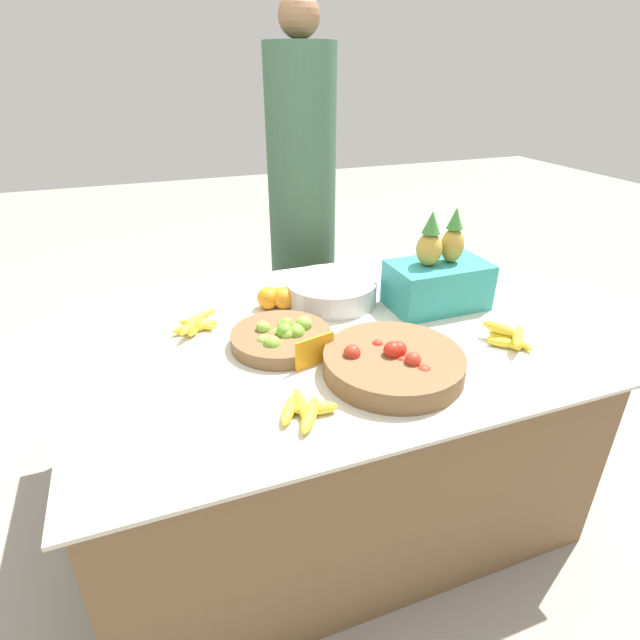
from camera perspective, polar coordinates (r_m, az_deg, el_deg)
ground_plane at (r=2.07m, az=0.00°, el=-17.92°), size 12.00×12.00×0.00m
market_table at (r=1.85m, az=0.00°, el=-10.61°), size 1.55×1.19×0.67m
lime_bowl at (r=1.59m, az=-4.37°, el=-1.94°), size 0.32×0.32×0.08m
tomato_basket at (r=1.46m, az=8.38°, el=-4.90°), size 0.41×0.41×0.10m
orange_pile at (r=1.84m, az=-4.61°, el=2.66°), size 0.18×0.11×0.08m
metal_bowl at (r=1.87m, az=1.30°, el=3.35°), size 0.34×0.34×0.09m
price_sign at (r=1.47m, az=-0.62°, el=-3.61°), size 0.13×0.04×0.09m
produce_crate at (r=1.86m, az=13.29°, el=4.66°), size 0.35×0.21×0.36m
banana_bunch_middle_right at (r=1.29m, az=-1.72°, el=-10.23°), size 0.17×0.20×0.04m
banana_bunch_front_right at (r=2.18m, az=11.35°, el=5.81°), size 0.16×0.17×0.06m
banana_bunch_middle_left at (r=1.72m, az=-14.08°, el=-0.55°), size 0.17×0.17×0.05m
banana_bunch_back_center at (r=1.70m, az=20.68°, el=-1.82°), size 0.14×0.18×0.06m
vendor_person at (r=2.55m, az=-2.04°, el=12.23°), size 0.33×0.33×1.74m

